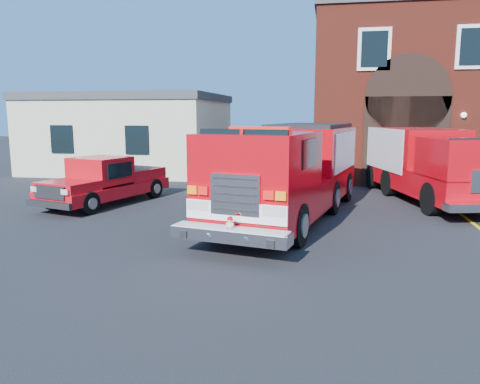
% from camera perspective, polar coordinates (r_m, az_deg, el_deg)
% --- Properties ---
extents(ground, '(100.00, 100.00, 0.00)m').
position_cam_1_polar(ground, '(13.18, 0.96, -4.74)').
color(ground, black).
rests_on(ground, ground).
extents(parking_stripe_mid, '(0.12, 3.00, 0.01)m').
position_cam_1_polar(parking_stripe_mid, '(17.47, 24.86, -2.08)').
color(parking_stripe_mid, yellow).
rests_on(parking_stripe_mid, ground).
extents(parking_stripe_far, '(0.12, 3.00, 0.01)m').
position_cam_1_polar(parking_stripe_far, '(20.34, 22.81, -0.42)').
color(parking_stripe_far, yellow).
rests_on(parking_stripe_far, ground).
extents(fire_station, '(15.20, 10.20, 8.45)m').
position_cam_1_polar(fire_station, '(27.48, 25.47, 10.69)').
color(fire_station, maroon).
rests_on(fire_station, ground).
extents(side_building, '(10.20, 8.20, 4.35)m').
position_cam_1_polar(side_building, '(27.93, -13.05, 7.10)').
color(side_building, beige).
rests_on(side_building, ground).
extents(fire_engine, '(4.56, 9.84, 2.93)m').
position_cam_1_polar(fire_engine, '(14.71, 6.31, 2.70)').
color(fire_engine, black).
rests_on(fire_engine, ground).
extents(pickup_truck, '(3.27, 5.59, 1.73)m').
position_cam_1_polar(pickup_truck, '(17.67, -16.01, 1.23)').
color(pickup_truck, black).
rests_on(pickup_truck, ground).
extents(secondary_truck, '(4.42, 8.61, 2.68)m').
position_cam_1_polar(secondary_truck, '(19.14, 21.83, 3.46)').
color(secondary_truck, black).
rests_on(secondary_truck, ground).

